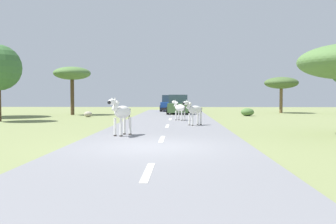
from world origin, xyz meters
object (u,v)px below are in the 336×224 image
(zebra_0, at_px, (121,113))
(zebra_1, at_px, (179,108))
(bush_1, at_px, (247,112))
(tree_2, at_px, (281,83))
(zebra_2, at_px, (194,110))
(car_0, at_px, (178,105))
(car_1, at_px, (170,104))
(rock_2, at_px, (125,111))
(rock_0, at_px, (88,114))
(tree_5, at_px, (72,74))

(zebra_0, distance_m, zebra_1, 9.91)
(bush_1, bearing_deg, zebra_0, -116.39)
(zebra_1, xyz_separation_m, tree_2, (10.01, 12.19, 2.07))
(zebra_0, xyz_separation_m, zebra_1, (2.34, 9.63, -0.12))
(zebra_1, bearing_deg, tree_2, 12.08)
(zebra_2, bearing_deg, car_0, -37.68)
(car_0, distance_m, bush_1, 6.33)
(car_1, bearing_deg, zebra_2, 97.08)
(bush_1, distance_m, rock_2, 11.02)
(bush_1, relative_size, rock_2, 1.34)
(zebra_0, bearing_deg, zebra_2, -97.04)
(car_0, relative_size, rock_0, 6.66)
(car_0, distance_m, tree_2, 10.80)
(zebra_0, xyz_separation_m, zebra_2, (3.15, 5.46, -0.10))
(car_0, relative_size, bush_1, 4.03)
(zebra_1, height_order, zebra_2, zebra_2)
(zebra_2, xyz_separation_m, car_1, (-1.83, 19.54, -0.04))
(zebra_2, distance_m, car_1, 19.63)
(bush_1, height_order, rock_2, bush_1)
(zebra_2, bearing_deg, zebra_1, -30.62)
(tree_5, distance_m, rock_0, 5.12)
(zebra_2, height_order, car_1, car_1)
(tree_2, bearing_deg, zebra_1, -129.40)
(tree_5, distance_m, bush_1, 15.60)
(zebra_1, distance_m, zebra_2, 4.25)
(zebra_0, relative_size, car_0, 0.36)
(bush_1, bearing_deg, zebra_2, -114.47)
(car_1, distance_m, tree_5, 11.69)
(rock_0, bearing_deg, rock_2, 62.68)
(tree_2, distance_m, bush_1, 7.54)
(tree_5, height_order, bush_1, tree_5)
(tree_2, height_order, rock_0, tree_2)
(zebra_1, relative_size, car_1, 0.31)
(zebra_2, bearing_deg, bush_1, -66.13)
(car_1, relative_size, tree_5, 1.03)
(car_1, bearing_deg, tree_2, 165.63)
(bush_1, bearing_deg, tree_5, 175.30)
(zebra_0, xyz_separation_m, car_0, (2.23, 18.66, -0.14))
(zebra_1, xyz_separation_m, tree_5, (-9.49, 7.83, 2.76))
(bush_1, bearing_deg, car_1, 127.37)
(zebra_0, distance_m, bush_1, 18.10)
(zebra_1, relative_size, tree_2, 0.39)
(zebra_0, bearing_deg, rock_0, -47.86)
(rock_0, bearing_deg, car_1, 59.49)
(tree_2, relative_size, bush_1, 3.26)
(zebra_0, relative_size, rock_0, 2.39)
(tree_5, bearing_deg, zebra_2, -49.34)
(tree_5, bearing_deg, rock_2, 16.26)
(rock_0, bearing_deg, tree_5, 124.66)
(car_0, xyz_separation_m, bush_1, (5.81, -2.45, -0.52))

